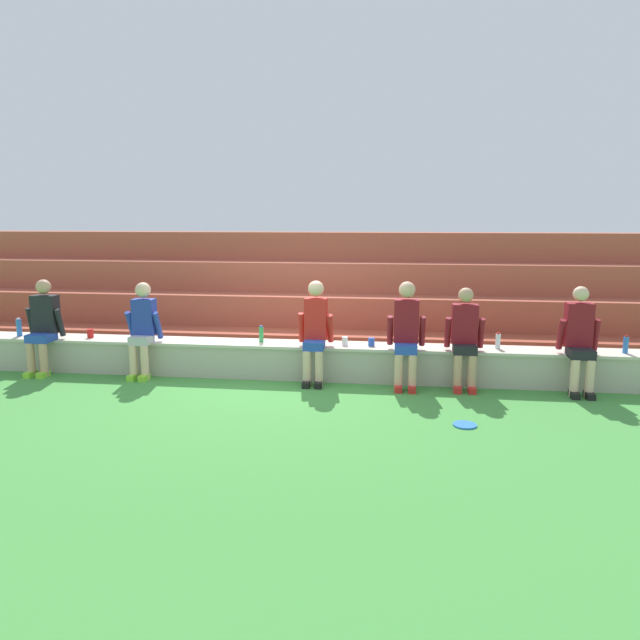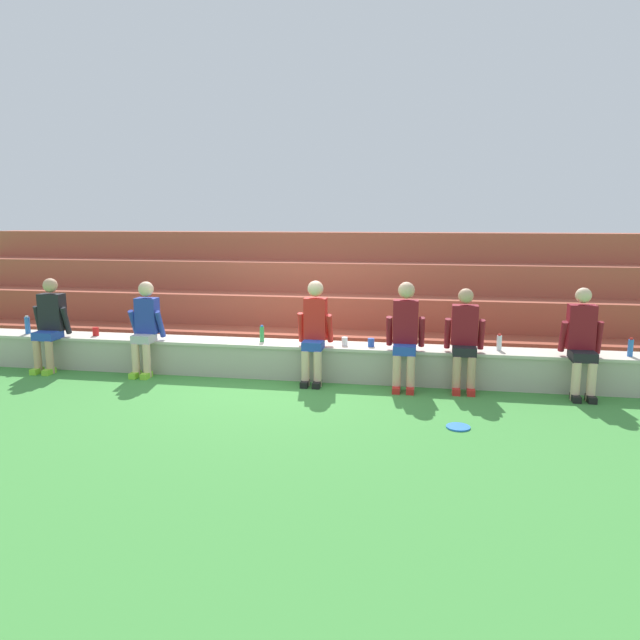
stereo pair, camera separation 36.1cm
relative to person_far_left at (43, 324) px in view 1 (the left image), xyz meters
The scene contains 17 objects.
ground_plane 3.61m from the person_far_left, ahead, with size 80.00×80.00×0.00m, color #428E3D.
stone_seating_wall 3.57m from the person_far_left, ahead, with size 9.88×0.53×0.49m.
brick_bleachers 4.24m from the person_far_left, 33.62° to the left, with size 12.99×2.56×2.00m.
person_far_left is the anchor object (origin of this frame).
person_left_of_center 1.52m from the person_far_left, ahead, with size 0.49×0.51×1.35m.
person_center 4.00m from the person_far_left, ahead, with size 0.48×0.56×1.41m.
person_right_of_center 5.24m from the person_far_left, ahead, with size 0.51×0.55×1.42m.
person_far_right 6.01m from the person_far_left, ahead, with size 0.52×0.51×1.35m.
person_rightmost_edge 7.47m from the person_far_left, ahead, with size 0.51×0.56×1.39m.
water_bottle_near_right 0.60m from the person_far_left, 157.62° to the left, with size 0.08×0.08×0.28m.
water_bottle_mid_right 8.12m from the person_far_left, ahead, with size 0.07×0.07×0.24m.
water_bottle_near_left 3.20m from the person_far_left, ahead, with size 0.06×0.06×0.24m.
water_bottle_mid_left 6.50m from the person_far_left, ahead, with size 0.07×0.07×0.22m.
plastic_cup_left_end 0.66m from the person_far_left, 23.64° to the left, with size 0.09×0.09×0.13m, color red.
plastic_cup_middle 4.41m from the person_far_left, ahead, with size 0.08×0.08×0.12m, color white.
plastic_cup_right_end 4.78m from the person_far_left, ahead, with size 0.09×0.09×0.11m, color blue.
frisbee 6.11m from the person_far_left, 14.19° to the right, with size 0.26×0.26×0.02m, color blue.
Camera 1 is at (1.60, -7.88, 2.26)m, focal length 33.21 mm.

